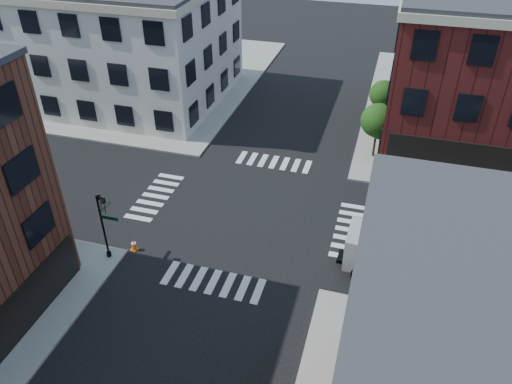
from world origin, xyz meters
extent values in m
plane|color=black|center=(0.00, 0.00, 0.00)|extent=(120.00, 120.00, 0.00)
cube|color=gray|center=(-21.00, 21.00, 0.07)|extent=(30.00, 30.00, 0.15)
cube|color=silver|center=(-19.00, 16.00, 5.50)|extent=(22.00, 16.00, 11.00)
cylinder|color=black|center=(7.50, 10.00, 0.89)|extent=(0.18, 0.18, 1.47)
cylinder|color=black|center=(7.50, 10.00, 1.62)|extent=(0.12, 0.12, 1.47)
sphere|color=#18380F|center=(7.50, 10.00, 3.30)|extent=(2.69, 2.69, 2.69)
sphere|color=#18380F|center=(7.75, 9.90, 2.75)|extent=(1.85, 1.85, 1.85)
cylinder|color=black|center=(7.50, 16.00, 0.81)|extent=(0.18, 0.18, 1.33)
cylinder|color=black|center=(7.50, 16.00, 1.48)|extent=(0.12, 0.12, 1.33)
sphere|color=#18380F|center=(7.50, 16.00, 3.00)|extent=(2.43, 2.43, 2.43)
sphere|color=#18380F|center=(7.75, 15.90, 2.51)|extent=(1.67, 1.67, 1.67)
cylinder|color=black|center=(-6.80, -6.80, 2.30)|extent=(0.12, 0.12, 4.60)
cylinder|color=black|center=(-6.80, -6.80, 0.30)|extent=(0.28, 0.28, 0.30)
cube|color=#053819|center=(-6.25, -6.80, 3.15)|extent=(1.10, 0.03, 0.22)
cube|color=#053819|center=(-6.80, -6.25, 3.40)|extent=(0.03, 1.10, 0.22)
imported|color=black|center=(-6.45, -6.70, 3.90)|extent=(0.22, 0.18, 1.10)
imported|color=black|center=(-6.90, -6.45, 3.90)|extent=(0.18, 0.22, 1.10)
cube|color=silver|center=(12.11, -3.55, 2.22)|extent=(6.22, 2.86, 3.28)
cube|color=maroon|center=(12.06, -4.89, 2.22)|extent=(2.32, 0.12, 0.74)
cube|color=maroon|center=(12.16, -2.21, 2.22)|extent=(2.32, 0.12, 0.74)
cube|color=#A6A6A8|center=(8.10, -3.41, 1.64)|extent=(2.20, 2.61, 2.11)
cube|color=black|center=(7.10, -3.37, 2.01)|extent=(0.18, 2.01, 0.95)
cube|color=black|center=(10.85, -3.51, 0.53)|extent=(8.49, 1.36, 0.26)
cylinder|color=black|center=(8.06, -4.52, 0.53)|extent=(1.07, 0.41, 1.06)
cylinder|color=black|center=(8.14, -2.30, 0.53)|extent=(1.07, 0.41, 1.06)
cylinder|color=black|center=(11.86, -4.65, 0.53)|extent=(1.07, 0.41, 1.06)
cylinder|color=black|center=(11.94, -2.44, 0.53)|extent=(1.07, 0.41, 1.06)
cylinder|color=black|center=(14.40, -4.75, 0.53)|extent=(1.07, 0.41, 1.06)
cylinder|color=black|center=(14.48, -2.53, 0.53)|extent=(1.07, 0.41, 1.06)
cube|color=#FF650B|center=(-5.70, -5.69, 0.02)|extent=(0.52, 0.52, 0.04)
cone|color=#FF650B|center=(-5.70, -5.69, 0.37)|extent=(0.49, 0.49, 0.75)
cylinder|color=white|center=(-5.70, -5.69, 0.48)|extent=(0.29, 0.29, 0.09)
camera|label=1|loc=(8.18, -26.29, 20.48)|focal=35.00mm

